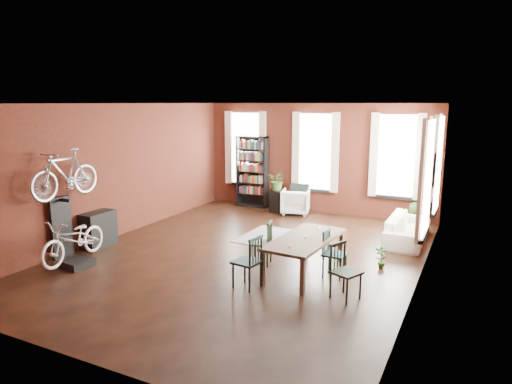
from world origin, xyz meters
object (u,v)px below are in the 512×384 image
Objects in this scene: bookshelf at (252,172)px; bicycle_floor at (72,220)px; white_armchair at (295,201)px; bike_trainer at (78,263)px; dining_table at (305,255)px; plant_stand at (277,201)px; dining_chair_c at (346,272)px; cream_sofa at (408,225)px; dining_chair_a at (247,262)px; dining_chair_b at (261,243)px; console_table at (98,229)px; dining_chair_d at (335,254)px.

bookshelf is 1.33× the size of bicycle_floor.
bike_trainer is at bearing 54.81° from white_armchair.
dining_table is 4.91m from plant_stand.
bike_trainer is (-5.19, -0.90, -0.39)m from dining_chair_c.
cream_sofa is 4.07× the size of bike_trainer.
dining_table is at bearing 75.54° from dining_chair_c.
dining_chair_c is 5.89m from white_armchair.
dining_chair_c is 7.12m from bookshelf.
bookshelf reaches higher than dining_table.
cream_sofa reaches higher than plant_stand.
bookshelf is 6.50m from bike_trainer.
dining_chair_c is 6.14m from plant_stand.
bookshelf reaches higher than bicycle_floor.
dining_chair_a is (-0.67, -1.10, 0.12)m from dining_table.
bike_trainer is (-0.68, -6.38, -1.03)m from bookshelf.
dining_table is 1.24× the size of bicycle_floor.
dining_table is 4.51m from bike_trainer.
dining_chair_b is (-0.96, 0.06, 0.10)m from dining_table.
bicycle_floor is at bearing -71.74° from dining_chair_a.
dining_table is 2.17× the size of dining_chair_a.
console_table is (-3.80, -0.59, -0.05)m from dining_chair_b.
bike_trainer is (-4.17, -1.71, -0.27)m from dining_table.
dining_chair_a is 0.43× the size of bookshelf.
white_armchair is at bearing 64.00° from bicycle_floor.
bookshelf is (-2.52, 4.61, 0.65)m from dining_chair_b.
dining_table is at bearing 99.12° from white_armchair.
bicycle_floor is at bearing -106.04° from plant_stand.
bookshelf reaches higher than dining_chair_a.
bookshelf is at bearing 157.90° from plant_stand.
dining_chair_a is 1.84× the size of bike_trainer.
dining_chair_a is 0.57× the size of bicycle_floor.
bicycle_floor is (-4.75, -1.80, 0.53)m from dining_chair_d.
plant_stand reaches higher than bike_trainer.
dining_chair_b is at bearing -61.30° from bookshelf.
dining_table is 4.57m from bicycle_floor.
dining_table is 2.55× the size of console_table.
bookshelf is at bearing -163.99° from dining_chair_b.
bookshelf is at bearing 78.51° from bicycle_floor.
white_armchair is 0.57m from plant_stand.
bookshelf is at bearing 130.73° from dining_table.
bookshelf is 1.35m from plant_stand.
bookshelf is (-2.81, 5.78, 0.63)m from dining_chair_a.
dining_chair_b is at bearing 28.91° from bike_trainer.
dining_chair_d is at bearing 51.10° from dining_chair_c.
dining_chair_d is (1.53, 0.00, -0.01)m from dining_chair_b.
dining_chair_d is 4.92m from white_armchair.
plant_stand is (-1.49, 4.19, -0.12)m from dining_chair_b.
dining_chair_b is at bearing 8.80° from console_table.
dining_chair_c is at bearing 173.25° from cream_sofa.
white_armchair is (-2.46, 4.25, -0.04)m from dining_chair_d.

